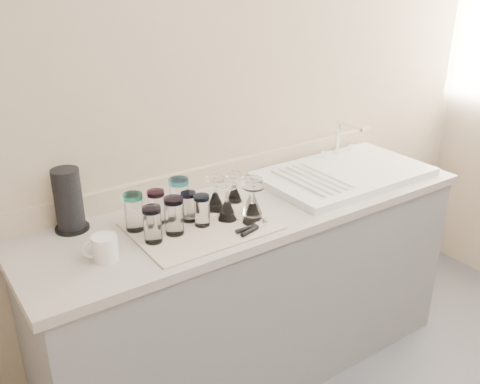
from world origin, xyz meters
TOP-DOWN VIEW (x-y plane):
  - counter_unit at (0.00, 1.20)m, footprint 2.06×0.62m
  - sink_unit at (0.55, 1.20)m, footprint 0.82×0.50m
  - dish_towel at (-0.30, 1.14)m, footprint 0.55×0.42m
  - tumbler_teal at (-0.53, 1.26)m, footprint 0.08×0.08m
  - tumbler_cyan at (-0.44, 1.26)m, footprint 0.07×0.07m
  - tumbler_purple at (-0.33, 1.26)m, footprint 0.08×0.08m
  - tumbler_magenta at (-0.52, 1.13)m, footprint 0.07×0.07m
  - tumbler_blue at (-0.42, 1.14)m, footprint 0.08×0.08m
  - tumbler_lavender at (-0.30, 1.14)m, footprint 0.06×0.06m
  - tumbler_extra at (-0.32, 1.20)m, footprint 0.06×0.06m
  - goblet_back_left at (-0.18, 1.23)m, footprint 0.08×0.08m
  - goblet_back_right at (-0.06, 1.26)m, footprint 0.07×0.07m
  - goblet_front_left at (-0.18, 1.13)m, footprint 0.08×0.08m
  - goblet_front_right at (-0.07, 1.11)m, footprint 0.09×0.09m
  - goblet_extra at (-0.11, 1.05)m, footprint 0.09×0.09m
  - can_opener at (-0.15, 0.99)m, footprint 0.15×0.06m
  - white_mug at (-0.71, 1.12)m, footprint 0.14×0.12m
  - paper_towel_roll at (-0.73, 1.41)m, footprint 0.14×0.14m

SIDE VIEW (x-z plane):
  - counter_unit at x=0.00m, z-range 0.00..0.90m
  - dish_towel at x=-0.30m, z-range 0.90..0.91m
  - can_opener at x=-0.15m, z-range 0.91..0.93m
  - sink_unit at x=0.55m, z-range 0.81..1.03m
  - white_mug at x=-0.71m, z-range 0.90..0.99m
  - goblet_back_right at x=-0.06m, z-range 0.89..1.01m
  - goblet_back_left at x=-0.18m, z-range 0.88..1.03m
  - goblet_front_left at x=-0.18m, z-range 0.88..1.03m
  - goblet_front_right at x=-0.07m, z-range 0.88..1.04m
  - goblet_extra at x=-0.11m, z-range 0.88..1.04m
  - tumbler_extra at x=-0.32m, z-range 0.91..1.03m
  - tumbler_lavender at x=-0.30m, z-range 0.91..1.04m
  - tumbler_cyan at x=-0.44m, z-range 0.91..1.05m
  - tumbler_magenta at x=-0.52m, z-range 0.91..1.05m
  - tumbler_blue at x=-0.42m, z-range 0.91..1.06m
  - tumbler_teal at x=-0.53m, z-range 0.91..1.06m
  - tumbler_purple at x=-0.33m, z-range 0.91..1.07m
  - paper_towel_roll at x=-0.73m, z-range 0.90..1.15m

